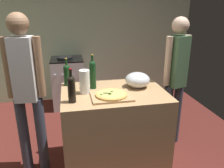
{
  "coord_description": "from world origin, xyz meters",
  "views": [
    {
      "loc": [
        -0.28,
        -1.51,
        1.75
      ],
      "look_at": [
        0.17,
        0.74,
        0.96
      ],
      "focal_mm": 35.55,
      "sensor_mm": 36.0,
      "label": 1
    }
  ],
  "objects_px": {
    "mixing_bowl": "(137,80)",
    "paper_towel_roll": "(85,82)",
    "wine_bottle_dark": "(93,73)",
    "person_in_stripes": "(26,87)",
    "person_in_red": "(176,76)",
    "wine_bottle_clear": "(72,88)",
    "wine_bottle_green": "(67,74)",
    "pizza": "(111,94)",
    "stove": "(68,82)"
  },
  "relations": [
    {
      "from": "mixing_bowl",
      "to": "paper_towel_roll",
      "type": "xyz_separation_m",
      "value": [
        -0.59,
        -0.07,
        0.04
      ]
    },
    {
      "from": "person_in_stripes",
      "to": "person_in_red",
      "type": "xyz_separation_m",
      "value": [
        1.72,
        0.18,
        -0.05
      ]
    },
    {
      "from": "pizza",
      "to": "paper_towel_roll",
      "type": "bearing_deg",
      "value": 146.02
    },
    {
      "from": "wine_bottle_dark",
      "to": "wine_bottle_green",
      "type": "bearing_deg",
      "value": 149.97
    },
    {
      "from": "stove",
      "to": "person_in_stripes",
      "type": "bearing_deg",
      "value": -103.47
    },
    {
      "from": "pizza",
      "to": "wine_bottle_dark",
      "type": "distance_m",
      "value": 0.36
    },
    {
      "from": "stove",
      "to": "person_in_red",
      "type": "xyz_separation_m",
      "value": [
        1.32,
        -1.51,
        0.49
      ]
    },
    {
      "from": "pizza",
      "to": "paper_towel_roll",
      "type": "relative_size",
      "value": 1.26
    },
    {
      "from": "paper_towel_roll",
      "to": "person_in_stripes",
      "type": "xyz_separation_m",
      "value": [
        -0.58,
        0.07,
        -0.04
      ]
    },
    {
      "from": "mixing_bowl",
      "to": "paper_towel_roll",
      "type": "bearing_deg",
      "value": -173.31
    },
    {
      "from": "mixing_bowl",
      "to": "person_in_red",
      "type": "height_order",
      "value": "person_in_red"
    },
    {
      "from": "pizza",
      "to": "person_in_red",
      "type": "distance_m",
      "value": 0.98
    },
    {
      "from": "wine_bottle_dark",
      "to": "stove",
      "type": "xyz_separation_m",
      "value": [
        -0.28,
        1.62,
        -0.62
      ]
    },
    {
      "from": "pizza",
      "to": "person_in_stripes",
      "type": "relative_size",
      "value": 0.18
    },
    {
      "from": "pizza",
      "to": "wine_bottle_clear",
      "type": "height_order",
      "value": "wine_bottle_clear"
    },
    {
      "from": "mixing_bowl",
      "to": "wine_bottle_dark",
      "type": "bearing_deg",
      "value": 172.79
    },
    {
      "from": "paper_towel_roll",
      "to": "person_in_red",
      "type": "xyz_separation_m",
      "value": [
        1.14,
        0.25,
        -0.08
      ]
    },
    {
      "from": "wine_bottle_clear",
      "to": "wine_bottle_green",
      "type": "height_order",
      "value": "wine_bottle_clear"
    },
    {
      "from": "person_in_stripes",
      "to": "person_in_red",
      "type": "bearing_deg",
      "value": 5.89
    },
    {
      "from": "pizza",
      "to": "wine_bottle_green",
      "type": "height_order",
      "value": "wine_bottle_green"
    },
    {
      "from": "pizza",
      "to": "person_in_stripes",
      "type": "distance_m",
      "value": 0.87
    },
    {
      "from": "stove",
      "to": "person_in_stripes",
      "type": "relative_size",
      "value": 0.54
    },
    {
      "from": "wine_bottle_clear",
      "to": "person_in_stripes",
      "type": "xyz_separation_m",
      "value": [
        -0.45,
        0.28,
        -0.06
      ]
    },
    {
      "from": "mixing_bowl",
      "to": "wine_bottle_green",
      "type": "bearing_deg",
      "value": 163.9
    },
    {
      "from": "paper_towel_roll",
      "to": "stove",
      "type": "distance_m",
      "value": 1.86
    },
    {
      "from": "mixing_bowl",
      "to": "wine_bottle_clear",
      "type": "distance_m",
      "value": 0.78
    },
    {
      "from": "pizza",
      "to": "wine_bottle_clear",
      "type": "xyz_separation_m",
      "value": [
        -0.38,
        -0.04,
        0.11
      ]
    },
    {
      "from": "pizza",
      "to": "mixing_bowl",
      "type": "xyz_separation_m",
      "value": [
        0.34,
        0.24,
        0.05
      ]
    },
    {
      "from": "wine_bottle_clear",
      "to": "stove",
      "type": "relative_size",
      "value": 0.35
    },
    {
      "from": "person_in_stripes",
      "to": "wine_bottle_dark",
      "type": "bearing_deg",
      "value": 5.22
    },
    {
      "from": "wine_bottle_green",
      "to": "stove",
      "type": "distance_m",
      "value": 1.58
    },
    {
      "from": "wine_bottle_green",
      "to": "person_in_stripes",
      "type": "relative_size",
      "value": 0.18
    },
    {
      "from": "wine_bottle_dark",
      "to": "wine_bottle_clear",
      "type": "distance_m",
      "value": 0.41
    },
    {
      "from": "wine_bottle_dark",
      "to": "person_in_red",
      "type": "relative_size",
      "value": 0.23
    },
    {
      "from": "wine_bottle_clear",
      "to": "person_in_stripes",
      "type": "distance_m",
      "value": 0.53
    },
    {
      "from": "person_in_red",
      "to": "person_in_stripes",
      "type": "bearing_deg",
      "value": -174.11
    },
    {
      "from": "wine_bottle_green",
      "to": "person_in_stripes",
      "type": "xyz_separation_m",
      "value": [
        -0.41,
        -0.22,
        -0.05
      ]
    },
    {
      "from": "pizza",
      "to": "mixing_bowl",
      "type": "height_order",
      "value": "mixing_bowl"
    },
    {
      "from": "paper_towel_roll",
      "to": "person_in_stripes",
      "type": "height_order",
      "value": "person_in_stripes"
    },
    {
      "from": "mixing_bowl",
      "to": "person_in_red",
      "type": "bearing_deg",
      "value": 17.89
    },
    {
      "from": "wine_bottle_dark",
      "to": "person_in_red",
      "type": "distance_m",
      "value": 1.05
    },
    {
      "from": "wine_bottle_clear",
      "to": "person_in_red",
      "type": "xyz_separation_m",
      "value": [
        1.27,
        0.46,
        -0.1
      ]
    },
    {
      "from": "pizza",
      "to": "stove",
      "type": "distance_m",
      "value": 2.03
    },
    {
      "from": "wine_bottle_green",
      "to": "wine_bottle_clear",
      "type": "bearing_deg",
      "value": -85.61
    },
    {
      "from": "wine_bottle_clear",
      "to": "person_in_stripes",
      "type": "height_order",
      "value": "person_in_stripes"
    },
    {
      "from": "stove",
      "to": "wine_bottle_clear",
      "type": "bearing_deg",
      "value": -88.71
    },
    {
      "from": "mixing_bowl",
      "to": "wine_bottle_dark",
      "type": "height_order",
      "value": "wine_bottle_dark"
    },
    {
      "from": "wine_bottle_dark",
      "to": "person_in_stripes",
      "type": "height_order",
      "value": "person_in_stripes"
    },
    {
      "from": "paper_towel_roll",
      "to": "wine_bottle_dark",
      "type": "distance_m",
      "value": 0.17
    },
    {
      "from": "person_in_stripes",
      "to": "wine_bottle_clear",
      "type": "bearing_deg",
      "value": -31.8
    }
  ]
}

